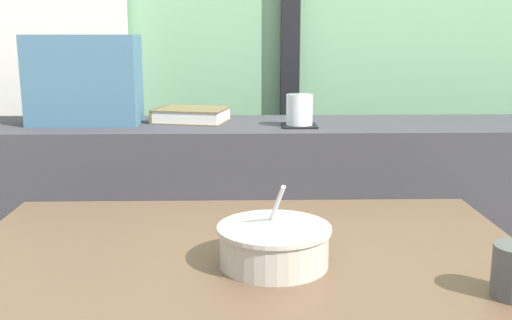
{
  "coord_description": "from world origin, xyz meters",
  "views": [
    {
      "loc": [
        -0.1,
        -1.21,
        1.11
      ],
      "look_at": [
        -0.06,
        0.48,
        0.75
      ],
      "focal_mm": 41.89,
      "sensor_mm": 36.0,
      "label": 1
    }
  ],
  "objects_px": {
    "throw_pillow": "(84,80)",
    "soup_bowl": "(274,246)",
    "juice_glass": "(299,111)",
    "coaster_square": "(299,126)",
    "closed_book": "(191,115)",
    "breakfast_table": "(246,301)"
  },
  "relations": [
    {
      "from": "coaster_square",
      "to": "closed_book",
      "type": "xyz_separation_m",
      "value": [
        -0.32,
        0.11,
        0.02
      ]
    },
    {
      "from": "throw_pillow",
      "to": "soup_bowl",
      "type": "xyz_separation_m",
      "value": [
        0.52,
        -0.75,
        -0.24
      ]
    },
    {
      "from": "juice_glass",
      "to": "throw_pillow",
      "type": "xyz_separation_m",
      "value": [
        -0.63,
        0.06,
        0.09
      ]
    },
    {
      "from": "juice_glass",
      "to": "coaster_square",
      "type": "bearing_deg",
      "value": -90.0
    },
    {
      "from": "coaster_square",
      "to": "closed_book",
      "type": "relative_size",
      "value": 0.41
    },
    {
      "from": "coaster_square",
      "to": "throw_pillow",
      "type": "bearing_deg",
      "value": 174.44
    },
    {
      "from": "breakfast_table",
      "to": "coaster_square",
      "type": "distance_m",
      "value": 0.67
    },
    {
      "from": "throw_pillow",
      "to": "soup_bowl",
      "type": "relative_size",
      "value": 1.56
    },
    {
      "from": "soup_bowl",
      "to": "closed_book",
      "type": "bearing_deg",
      "value": 104.94
    },
    {
      "from": "coaster_square",
      "to": "juice_glass",
      "type": "relative_size",
      "value": 1.14
    },
    {
      "from": "throw_pillow",
      "to": "breakfast_table",
      "type": "bearing_deg",
      "value": -54.81
    },
    {
      "from": "throw_pillow",
      "to": "soup_bowl",
      "type": "bearing_deg",
      "value": -55.34
    },
    {
      "from": "breakfast_table",
      "to": "closed_book",
      "type": "distance_m",
      "value": 0.78
    },
    {
      "from": "juice_glass",
      "to": "throw_pillow",
      "type": "bearing_deg",
      "value": 174.44
    },
    {
      "from": "coaster_square",
      "to": "breakfast_table",
      "type": "bearing_deg",
      "value": -104.85
    },
    {
      "from": "breakfast_table",
      "to": "coaster_square",
      "type": "height_order",
      "value": "coaster_square"
    },
    {
      "from": "breakfast_table",
      "to": "coaster_square",
      "type": "relative_size",
      "value": 10.92
    },
    {
      "from": "coaster_square",
      "to": "closed_book",
      "type": "height_order",
      "value": "closed_book"
    },
    {
      "from": "juice_glass",
      "to": "soup_bowl",
      "type": "distance_m",
      "value": 0.71
    },
    {
      "from": "coaster_square",
      "to": "juice_glass",
      "type": "distance_m",
      "value": 0.04
    },
    {
      "from": "soup_bowl",
      "to": "throw_pillow",
      "type": "bearing_deg",
      "value": 124.66
    },
    {
      "from": "breakfast_table",
      "to": "juice_glass",
      "type": "distance_m",
      "value": 0.69
    }
  ]
}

